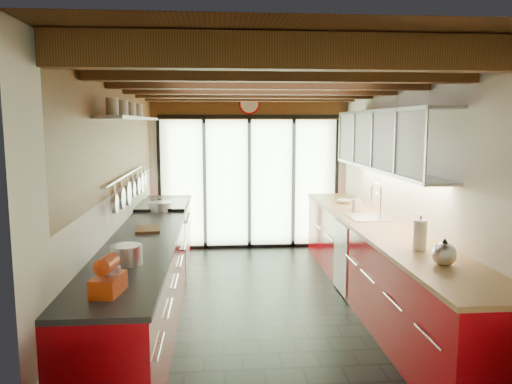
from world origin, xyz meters
TOP-DOWN VIEW (x-y plane):
  - ground at (0.00, 0.00)m, footprint 5.50×5.50m
  - room_shell at (0.00, 0.00)m, footprint 5.50×5.50m
  - ceiling_beams at (-0.00, 0.38)m, footprint 3.14×5.06m
  - glass_door at (0.00, 2.69)m, footprint 2.95×0.10m
  - left_counter at (-1.28, 0.00)m, footprint 0.68×5.00m
  - range_stove at (-1.28, 1.45)m, footprint 0.66×0.90m
  - right_counter at (1.27, 0.00)m, footprint 0.68×5.00m
  - sink_assembly at (1.29, 0.40)m, footprint 0.45×0.52m
  - upper_cabinets_right at (1.43, 0.30)m, footprint 0.34×3.00m
  - left_wall_fixtures at (-1.47, 0.29)m, footprint 0.28×2.60m
  - stand_mixer at (-1.27, -2.06)m, footprint 0.21×0.31m
  - pot_large at (-1.27, -1.37)m, footprint 0.31×0.31m
  - pot_small at (-1.27, 1.10)m, footprint 0.32×0.32m
  - cutting_board at (-1.27, -0.11)m, footprint 0.29×0.38m
  - kettle at (1.27, -1.60)m, footprint 0.22×0.25m
  - paper_towel at (1.27, -1.12)m, footprint 0.15×0.15m
  - soap_bottle at (1.27, 0.89)m, footprint 0.11×0.11m
  - bowl at (1.27, 1.51)m, footprint 0.28×0.28m

SIDE VIEW (x-z plane):
  - ground at x=0.00m, z-range 0.00..0.00m
  - right_counter at x=1.27m, z-range 0.00..0.92m
  - left_counter at x=-1.28m, z-range 0.00..0.92m
  - range_stove at x=-1.28m, z-range -0.01..0.96m
  - cutting_board at x=-1.27m, z-range 0.92..0.95m
  - bowl at x=1.27m, z-range 0.92..0.97m
  - sink_assembly at x=1.29m, z-range 0.75..1.17m
  - pot_small at x=-1.27m, z-range 0.92..1.03m
  - pot_large at x=-1.27m, z-range 0.92..1.08m
  - kettle at x=1.27m, z-range 0.91..1.13m
  - stand_mixer at x=-1.27m, z-range 0.89..1.16m
  - soap_bottle at x=1.27m, z-range 0.92..1.14m
  - paper_towel at x=1.27m, z-range 0.89..1.21m
  - room_shell at x=0.00m, z-range -1.10..4.40m
  - glass_door at x=0.00m, z-range 0.21..3.11m
  - left_wall_fixtures at x=-1.47m, z-range 1.31..2.26m
  - upper_cabinets_right at x=1.43m, z-range 0.35..3.35m
  - ceiling_beams at x=0.00m, z-range 0.01..4.91m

